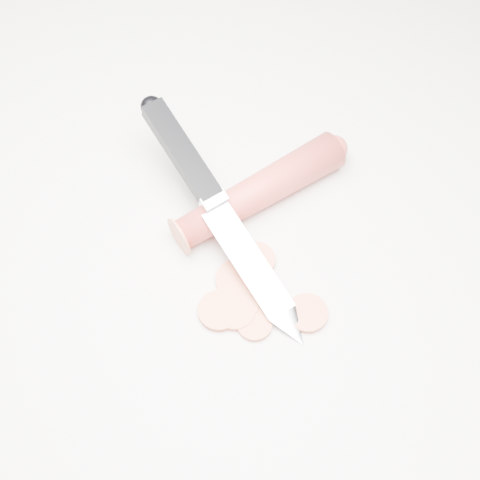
{
  "coord_description": "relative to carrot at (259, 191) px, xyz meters",
  "views": [
    {
      "loc": [
        -0.01,
        -0.31,
        0.53
      ],
      "look_at": [
        0.01,
        -0.02,
        0.02
      ],
      "focal_mm": 50.0,
      "sensor_mm": 36.0,
      "label": 1
    }
  ],
  "objects": [
    {
      "name": "carrot_slice_6",
      "position": [
        -0.01,
        -0.12,
        -0.02
      ],
      "size": [
        0.03,
        0.03,
        0.01
      ],
      "primitive_type": "cylinder",
      "color": "#E76842",
      "rests_on": "ground"
    },
    {
      "name": "carrot_slice_5",
      "position": [
        -0.02,
        -0.08,
        -0.02
      ],
      "size": [
        0.04,
        0.04,
        0.01
      ],
      "primitive_type": "cylinder",
      "color": "#E76842",
      "rests_on": "ground"
    },
    {
      "name": "carrot",
      "position": [
        0.0,
        0.0,
        0.0
      ],
      "size": [
        0.16,
        0.12,
        0.03
      ],
      "primitive_type": "cylinder",
      "rotation": [
        1.57,
        0.0,
        -1.03
      ],
      "color": "red",
      "rests_on": "ground"
    },
    {
      "name": "carrot_slice_0",
      "position": [
        -0.03,
        -0.1,
        -0.02
      ],
      "size": [
        0.04,
        0.04,
        0.01
      ],
      "primitive_type": "cylinder",
      "color": "#E76842",
      "rests_on": "ground"
    },
    {
      "name": "carrot_slice_3",
      "position": [
        0.03,
        -0.12,
        -0.02
      ],
      "size": [
        0.04,
        0.04,
        0.01
      ],
      "primitive_type": "cylinder",
      "color": "#E76842",
      "rests_on": "ground"
    },
    {
      "name": "carrot_slice_1",
      "position": [
        -0.02,
        -0.08,
        -0.02
      ],
      "size": [
        0.04,
        0.04,
        0.01
      ],
      "primitive_type": "cylinder",
      "color": "#E76842",
      "rests_on": "ground"
    },
    {
      "name": "carrot_slice_7",
      "position": [
        -0.04,
        -0.11,
        -0.02
      ],
      "size": [
        0.04,
        0.04,
        0.01
      ],
      "primitive_type": "cylinder",
      "color": "#E76842",
      "rests_on": "ground"
    },
    {
      "name": "carrot_slice_4",
      "position": [
        -0.01,
        -0.06,
        -0.02
      ],
      "size": [
        0.03,
        0.03,
        0.01
      ],
      "primitive_type": "cylinder",
      "color": "#E76842",
      "rests_on": "ground"
    },
    {
      "name": "ground",
      "position": [
        -0.03,
        -0.03,
        -0.02
      ],
      "size": [
        2.4,
        2.4,
        0.0
      ],
      "primitive_type": "plane",
      "color": "silver",
      "rests_on": "ground"
    },
    {
      "name": "kitchen_knife",
      "position": [
        -0.03,
        -0.03,
        0.02
      ],
      "size": [
        0.15,
        0.23,
        0.07
      ],
      "primitive_type": null,
      "color": "#B8BBBF",
      "rests_on": "ground"
    },
    {
      "name": "carrot_slice_2",
      "position": [
        -0.03,
        -0.11,
        -0.02
      ],
      "size": [
        0.03,
        0.03,
        0.01
      ],
      "primitive_type": "cylinder",
      "color": "#E76842",
      "rests_on": "ground"
    }
  ]
}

